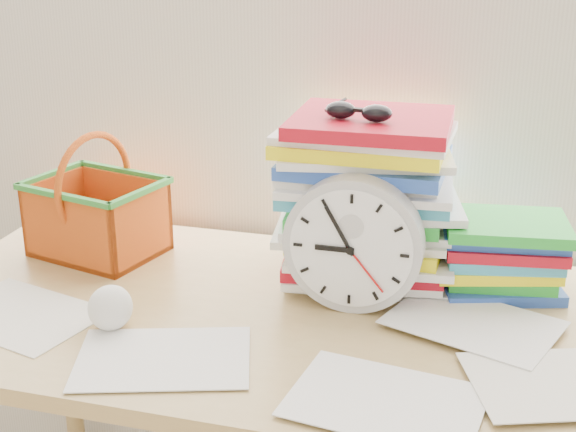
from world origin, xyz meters
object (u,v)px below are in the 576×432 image
(paper_stack, at_px, (368,198))
(book_stack, at_px, (500,254))
(desk, at_px, (288,350))
(clock, at_px, (353,244))
(basket, at_px, (96,195))

(paper_stack, relative_size, book_stack, 1.36)
(desk, height_order, paper_stack, paper_stack)
(book_stack, bearing_deg, clock, -150.03)
(clock, bearing_deg, paper_stack, 90.72)
(basket, bearing_deg, paper_stack, 17.57)
(desk, distance_m, clock, 0.23)
(desk, xyz_separation_m, paper_stack, (0.10, 0.20, 0.24))
(paper_stack, xyz_separation_m, book_stack, (0.25, 0.00, -0.09))
(clock, relative_size, book_stack, 0.99)
(paper_stack, height_order, book_stack, paper_stack)
(desk, bearing_deg, book_stack, 29.06)
(paper_stack, relative_size, clock, 1.37)
(desk, height_order, basket, basket)
(paper_stack, bearing_deg, desk, -117.57)
(paper_stack, distance_m, basket, 0.56)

